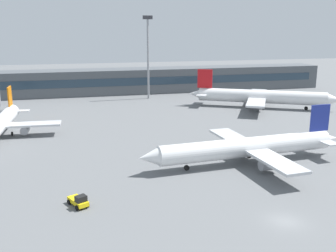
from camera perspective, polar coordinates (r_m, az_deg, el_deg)
The scene contains 6 objects.
ground_plane at distance 86.89m, azimuth 3.24°, elevation -1.72°, with size 400.00×400.00×0.00m, color slate.
terminal_building at distance 148.60m, azimuth -4.37°, elevation 6.62°, with size 145.21×12.13×9.00m.
airplane_near at distance 70.99m, azimuth 11.31°, elevation -3.08°, with size 39.69×27.72×9.80m.
airplane_far at distance 122.42m, azimuth 13.54°, elevation 4.17°, with size 41.33×30.03×11.25m.
baggage_tug_yellow at distance 55.40m, azimuth -12.87°, elevation -10.59°, with size 2.97×3.89×1.75m.
floodlight_tower_west at distance 134.24m, azimuth -2.93°, elevation 10.75°, with size 3.20×0.80×27.74m.
Camera 1 is at (-25.38, -39.70, 23.53)m, focal length 41.80 mm.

